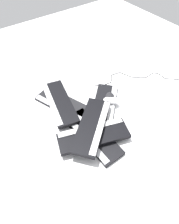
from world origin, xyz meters
TOP-DOWN VIEW (x-y plane):
  - ground_plane at (0.00, 0.00)m, footprint 3.20×3.20m
  - keyboard_0 at (0.14, 0.01)m, footprint 0.42×0.41m
  - keyboard_1 at (-0.09, 0.19)m, footprint 0.29×0.46m
  - keyboard_2 at (-0.08, -0.14)m, footprint 0.15×0.44m
  - keyboard_3 at (-0.09, -0.16)m, footprint 0.46×0.29m
  - keyboard_4 at (-0.12, 0.20)m, footprint 0.25×0.46m
  - keyboard_5 at (-0.06, -0.12)m, footprint 0.44×0.39m
  - mouse_0 at (0.11, -0.01)m, footprint 0.13×0.11m
  - mouse_1 at (0.08, -0.01)m, footprint 0.11×0.07m
  - mouse_2 at (0.20, 0.02)m, footprint 0.12×0.13m
  - mouse_3 at (0.19, -0.00)m, footprint 0.13×0.12m
  - cable_0 at (0.57, 0.10)m, footprint 0.61×0.46m
  - cable_1 at (-0.14, 0.04)m, footprint 0.09×0.55m

SIDE VIEW (x-z plane):
  - ground_plane at x=0.00m, z-range 0.00..0.00m
  - cable_0 at x=0.57m, z-range 0.00..0.01m
  - cable_1 at x=-0.14m, z-range 0.00..0.01m
  - keyboard_0 at x=0.14m, z-range 0.00..0.03m
  - keyboard_1 at x=-0.09m, z-range 0.00..0.03m
  - keyboard_2 at x=-0.08m, z-range 0.00..0.03m
  - keyboard_3 at x=-0.09m, z-range 0.03..0.06m
  - keyboard_4 at x=-0.12m, z-range 0.03..0.06m
  - mouse_0 at x=0.11m, z-range 0.03..0.07m
  - mouse_1 at x=0.08m, z-range 0.03..0.07m
  - mouse_2 at x=0.20m, z-range 0.03..0.07m
  - mouse_3 at x=0.19m, z-range 0.03..0.07m
  - keyboard_5 at x=-0.06m, z-range 0.06..0.09m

